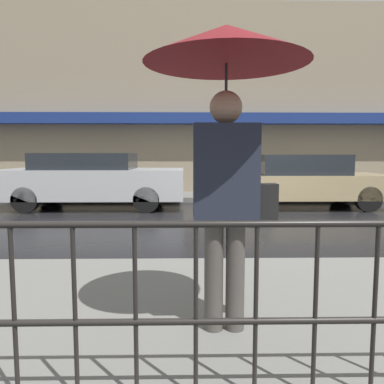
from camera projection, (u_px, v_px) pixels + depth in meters
The scene contains 8 objects.
ground_plane at pixel (261, 222), 7.86m from camera, with size 80.00×80.00×0.00m, color black.
sidewalk_near at pixel (372, 313), 3.18m from camera, with size 28.00×2.89×0.14m.
sidewalk_far at pixel (235, 197), 11.99m from camera, with size 28.00×1.84×0.14m.
lane_marking at pixel (261, 222), 7.86m from camera, with size 25.20×0.12×0.01m.
building_storefront at pixel (232, 102), 12.72m from camera, with size 28.00×0.85×6.47m.
pedestrian at pixel (227, 87), 2.56m from camera, with size 1.14×1.14×2.14m.
car_silver at pixel (93, 179), 9.90m from camera, with size 4.73×1.93×1.45m.
car_tan at pixel (304, 180), 10.00m from camera, with size 4.25×1.86×1.41m.
Camera 1 is at (-1.59, -7.73, 1.41)m, focal length 35.00 mm.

